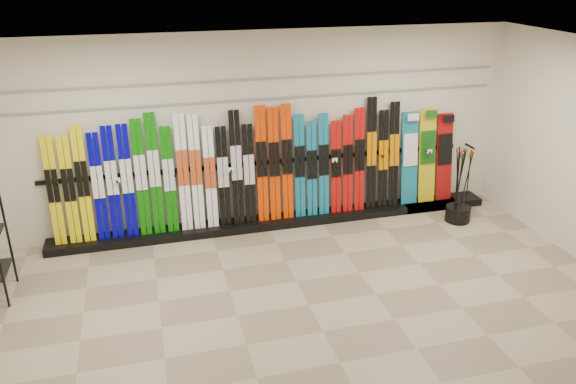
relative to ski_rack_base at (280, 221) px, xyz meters
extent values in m
plane|color=gray|center=(-0.22, -2.28, -0.06)|extent=(8.00, 8.00, 0.00)
plane|color=beige|center=(-0.22, 0.22, 1.44)|extent=(8.00, 0.00, 8.00)
plane|color=silver|center=(-0.22, -2.28, 2.94)|extent=(8.00, 8.00, 0.00)
cube|color=black|center=(0.00, 0.00, 0.00)|extent=(8.00, 0.40, 0.12)
cube|color=yellow|center=(-3.28, 0.03, 0.86)|extent=(0.17, 0.19, 1.60)
cube|color=yellow|center=(-3.07, 0.03, 0.85)|extent=(0.17, 0.18, 1.58)
cube|color=yellow|center=(-2.88, 0.04, 0.91)|extent=(0.17, 0.20, 1.71)
cube|color=#030197|center=(-2.67, 0.03, 0.85)|extent=(0.17, 0.18, 1.58)
cube|color=#030197|center=(-2.48, 0.04, 0.89)|extent=(0.17, 0.19, 1.66)
cube|color=#030197|center=(-2.27, 0.04, 0.90)|extent=(0.17, 0.19, 1.67)
cube|color=#0B6D07|center=(-2.07, 0.04, 0.93)|extent=(0.17, 0.20, 1.74)
cube|color=#0B6D07|center=(-1.88, 0.05, 0.96)|extent=(0.17, 0.21, 1.81)
cube|color=#0B6D07|center=(-1.67, 0.04, 0.86)|extent=(0.17, 0.19, 1.60)
cube|color=white|center=(-1.47, 0.04, 0.94)|extent=(0.17, 0.20, 1.77)
cube|color=white|center=(-1.28, 0.04, 0.93)|extent=(0.17, 0.20, 1.75)
cube|color=white|center=(-1.07, 0.03, 0.84)|extent=(0.17, 0.18, 1.56)
cube|color=black|center=(-0.88, 0.03, 0.83)|extent=(0.17, 0.18, 1.54)
cube|color=black|center=(-0.67, 0.04, 0.94)|extent=(0.17, 0.20, 1.77)
cube|color=black|center=(-0.48, 0.03, 0.83)|extent=(0.17, 0.18, 1.54)
cube|color=#EE3700|center=(-0.28, 0.05, 0.96)|extent=(0.17, 0.21, 1.81)
cube|color=#EE3700|center=(-0.08, 0.04, 0.94)|extent=(0.17, 0.20, 1.77)
cube|color=#EE3700|center=(0.12, 0.05, 0.96)|extent=(0.17, 0.21, 1.81)
cube|color=#126C8D|center=(0.32, 0.04, 0.88)|extent=(0.17, 0.19, 1.64)
cube|color=#126C8D|center=(0.52, 0.03, 0.82)|extent=(0.17, 0.18, 1.52)
cube|color=#126C8D|center=(0.72, 0.04, 0.87)|extent=(0.17, 0.19, 1.62)
cube|color=#B30D0A|center=(0.92, 0.03, 0.81)|extent=(0.17, 0.18, 1.50)
cube|color=#B30D0A|center=(1.12, 0.03, 0.85)|extent=(0.17, 0.18, 1.57)
cube|color=#B30D0A|center=(1.32, 0.04, 0.90)|extent=(0.17, 0.19, 1.67)
cube|color=black|center=(1.52, 0.05, 0.97)|extent=(0.17, 0.21, 1.83)
cube|color=black|center=(1.73, 0.04, 0.86)|extent=(0.17, 0.19, 1.61)
cube|color=black|center=(1.92, 0.04, 0.92)|extent=(0.17, 0.20, 1.73)
cube|color=#14728C|center=(2.23, 0.08, 0.82)|extent=(0.28, 0.24, 1.53)
cube|color=gold|center=(2.54, 0.08, 0.84)|extent=(0.29, 0.24, 1.56)
cube|color=#990C0C|center=(2.87, 0.07, 0.79)|extent=(0.28, 0.23, 1.46)
cylinder|color=black|center=(2.80, -0.62, 0.07)|extent=(0.39, 0.39, 0.25)
cylinder|color=black|center=(2.76, -0.61, 0.55)|extent=(0.06, 0.09, 1.18)
cylinder|color=black|center=(2.78, -0.53, 0.55)|extent=(0.10, 0.15, 1.17)
cylinder|color=black|center=(2.83, -0.51, 0.55)|extent=(0.06, 0.12, 1.18)
cylinder|color=black|center=(2.70, -0.71, 0.55)|extent=(0.07, 0.11, 1.18)
cylinder|color=black|center=(2.73, -0.62, 0.55)|extent=(0.14, 0.11, 1.17)
cylinder|color=black|center=(2.94, -0.58, 0.55)|extent=(0.08, 0.06, 1.18)
cylinder|color=black|center=(2.79, -0.57, 0.55)|extent=(0.11, 0.07, 1.18)
cylinder|color=black|center=(2.76, -0.60, 0.55)|extent=(0.04, 0.08, 1.18)
cylinder|color=black|center=(2.81, -0.47, 0.55)|extent=(0.03, 0.13, 1.18)
cylinder|color=black|center=(2.86, -0.64, 0.55)|extent=(0.06, 0.14, 1.18)
cube|color=gray|center=(-0.22, 0.20, 1.94)|extent=(7.60, 0.02, 0.03)
cube|color=gray|center=(-0.22, 0.20, 2.24)|extent=(7.60, 0.02, 0.03)
camera|label=1|loc=(-1.99, -7.84, 3.88)|focal=35.00mm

